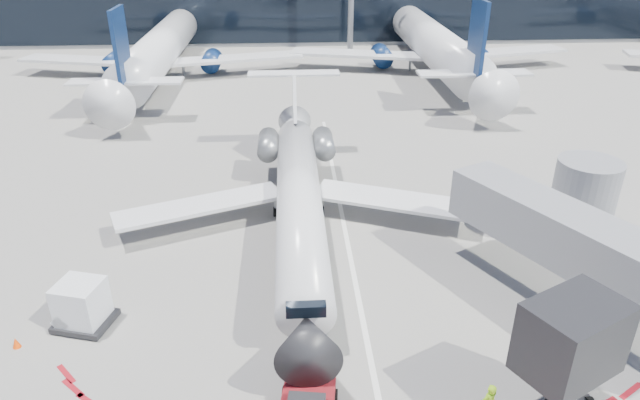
{
  "coord_description": "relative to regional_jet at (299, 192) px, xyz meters",
  "views": [
    {
      "loc": [
        -3.03,
        -24.15,
        15.85
      ],
      "look_at": [
        -1.51,
        1.62,
        2.85
      ],
      "focal_mm": 32.0,
      "sensor_mm": 36.0,
      "label": 1
    }
  ],
  "objects": [
    {
      "name": "ground",
      "position": [
        2.54,
        -4.14,
        -2.13
      ],
      "size": [
        260.0,
        260.0,
        0.0
      ],
      "primitive_type": "plane",
      "color": "slate",
      "rests_on": "ground"
    },
    {
      "name": "apron_centerline",
      "position": [
        2.54,
        -2.14,
        -2.12
      ],
      "size": [
        0.25,
        40.0,
        0.01
      ],
      "primitive_type": "cube",
      "color": "silver",
      "rests_on": "ground"
    },
    {
      "name": "jet_bridge",
      "position": [
        12.33,
        -7.15,
        0.88
      ],
      "size": [
        10.03,
        15.2,
        4.9
      ],
      "color": "gray",
      "rests_on": "ground"
    },
    {
      "name": "regional_jet",
      "position": [
        0.0,
        0.0,
        0.0
      ],
      "size": [
        20.6,
        25.41,
        6.36
      ],
      "color": "silver",
      "rests_on": "ground"
    },
    {
      "name": "uld_container",
      "position": [
        -9.4,
        -8.22,
        -1.08
      ],
      "size": [
        2.68,
        2.45,
        2.12
      ],
      "rotation": [
        0.0,
        0.0,
        -0.27
      ],
      "color": "black",
      "rests_on": "ground"
    },
    {
      "name": "safety_cone_left",
      "position": [
        -11.79,
        -9.51,
        -1.9
      ],
      "size": [
        0.33,
        0.33,
        0.46
      ],
      "primitive_type": "cone",
      "color": "#FF4605",
      "rests_on": "ground"
    },
    {
      "name": "bg_airliner_0",
      "position": [
        -13.92,
        34.85,
        3.63
      ],
      "size": [
        35.56,
        37.65,
        11.5
      ],
      "primitive_type": null,
      "color": "silver",
      "rests_on": "ground"
    },
    {
      "name": "bg_airliner_1",
      "position": [
        15.74,
        35.95,
        3.85
      ],
      "size": [
        36.92,
        39.09,
        11.94
      ],
      "primitive_type": null,
      "color": "silver",
      "rests_on": "ground"
    }
  ]
}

